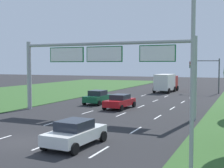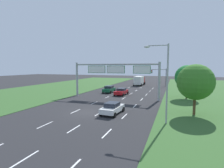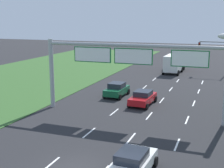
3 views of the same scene
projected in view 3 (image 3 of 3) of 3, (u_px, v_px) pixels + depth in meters
The scene contains 9 objects.
lane_dashes_inner_left at pixel (89, 133), 25.02m from camera, with size 0.14×50.40×0.01m.
lane_dashes_inner_right at pixel (131, 138), 23.84m from camera, with size 0.14×50.40×0.01m.
lane_dashes_slip at pixel (177, 145), 22.66m from camera, with size 0.14×50.40×0.01m.
car_near_red at pixel (117, 89), 36.59m from camera, with size 2.24×4.08×1.62m.
car_lead_silver at pixel (132, 163), 18.13m from camera, with size 2.36×4.33×1.50m.
car_mid_lane at pixel (143, 98), 33.02m from camera, with size 2.36×4.46×1.50m.
box_truck at pixel (174, 63), 52.62m from camera, with size 2.85×7.32×3.02m.
sign_gantry at pixel (132, 63), 28.54m from camera, with size 17.24×0.44×7.00m.
traffic_light_mast at pixel (215, 51), 50.62m from camera, with size 4.76×0.49×5.60m.
Camera 3 is at (8.12, -15.59, 9.00)m, focal length 50.00 mm.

